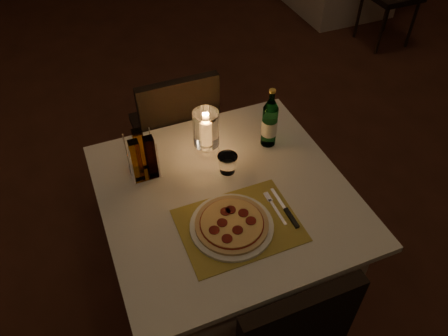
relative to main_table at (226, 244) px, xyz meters
name	(u,v)px	position (x,y,z in m)	size (l,w,h in m)	color
floor	(194,193)	(0.07, 0.70, -0.38)	(8.00, 10.00, 0.02)	#442016
main_table	(226,244)	(0.00, 0.00, 0.00)	(1.00, 1.00, 0.74)	silver
chair_far	(176,126)	(0.00, 0.71, 0.18)	(0.42, 0.42, 0.90)	black
placemat	(239,225)	(-0.02, -0.18, 0.37)	(0.45, 0.34, 0.00)	#AF973C
plate	(232,226)	(-0.05, -0.18, 0.38)	(0.32, 0.32, 0.01)	white
pizza	(232,223)	(-0.05, -0.18, 0.39)	(0.28, 0.28, 0.02)	#D8B77F
fork	(274,206)	(0.14, -0.15, 0.37)	(0.02, 0.18, 0.00)	silver
knife	(289,214)	(0.18, -0.21, 0.37)	(0.02, 0.22, 0.01)	black
tumbler	(228,164)	(0.05, 0.11, 0.41)	(0.09, 0.09, 0.09)	white
water_bottle	(270,123)	(0.30, 0.21, 0.48)	(0.07, 0.07, 0.29)	#5CAB6D
hurricane_candle	(206,130)	(0.01, 0.26, 0.50)	(0.11, 0.11, 0.22)	white
cruet_caddy	(143,157)	(-0.28, 0.23, 0.46)	(0.12, 0.12, 0.21)	white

